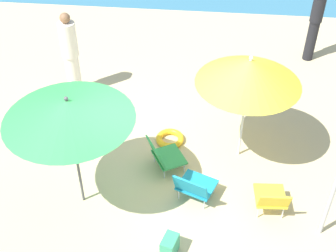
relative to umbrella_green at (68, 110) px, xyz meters
name	(u,v)px	position (x,y,z in m)	size (l,w,h in m)	color
ground_plane	(178,173)	(1.42, 0.74, -1.79)	(40.00, 40.00, 0.00)	#CCB789
umbrella_green	(68,110)	(0.00, 0.00, 0.00)	(1.80, 1.80, 2.00)	#4C4C51
umbrella_yellow	(249,72)	(2.43, 1.32, -0.08)	(1.65, 1.65, 1.98)	silver
beach_chair_a	(272,198)	(2.88, 0.04, -1.45)	(0.50, 0.60, 0.60)	gold
beach_chair_b	(194,186)	(1.72, 0.18, -1.47)	(0.72, 0.73, 0.61)	teal
beach_chair_c	(163,155)	(1.17, 0.82, -1.48)	(0.73, 0.73, 0.61)	#33934C
person_a	(71,54)	(-0.89, 2.87, -0.91)	(0.33, 0.33, 1.75)	silver
person_b	(315,24)	(4.04, 4.69, -0.91)	(0.27, 0.27, 1.70)	black
swim_ring	(170,139)	(1.21, 1.53, -1.73)	(0.51, 0.51, 0.11)	yellow
beach_bag	(170,246)	(1.45, -0.83, -1.63)	(0.28, 0.19, 0.32)	#389970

